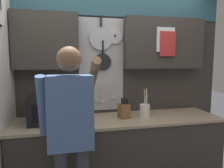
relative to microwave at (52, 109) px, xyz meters
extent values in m
cube|color=#38332D|center=(0.78, -0.01, -0.61)|extent=(2.43, 0.62, 0.87)
cube|color=tan|center=(0.78, -0.01, -0.16)|extent=(2.46, 0.65, 0.03)
cube|color=#38332D|center=(0.78, 0.32, 0.20)|extent=(3.03, 0.04, 2.50)
cube|color=#2D5666|center=(0.78, 0.29, 1.28)|extent=(2.99, 0.02, 0.35)
cube|color=#38332D|center=(-0.06, 0.22, 0.77)|extent=(0.75, 0.16, 0.66)
cube|color=#38332D|center=(1.45, 0.22, 0.77)|extent=(1.10, 0.16, 0.66)
cube|color=#B2B2B2|center=(0.61, 0.29, 0.49)|extent=(0.58, 0.01, 1.19)
cylinder|color=#B7B7BC|center=(0.60, 0.27, 0.82)|extent=(0.29, 0.02, 0.29)
cube|color=black|center=(0.60, 0.26, 1.03)|extent=(0.02, 0.02, 0.14)
cylinder|color=black|center=(0.63, 0.27, 0.52)|extent=(0.22, 0.02, 0.22)
cube|color=black|center=(0.63, 0.26, 0.71)|extent=(0.02, 0.02, 0.16)
cylinder|color=silver|center=(0.78, 0.27, 0.86)|extent=(0.20, 0.01, 0.20)
sphere|color=black|center=(0.78, 0.25, 0.86)|extent=(0.03, 0.03, 0.03)
cylinder|color=silver|center=(0.45, 0.27, 0.14)|extent=(0.01, 0.01, 0.20)
ellipsoid|color=silver|center=(0.45, 0.27, 0.03)|extent=(0.05, 0.01, 0.04)
cylinder|color=silver|center=(0.53, 0.27, 0.14)|extent=(0.01, 0.01, 0.20)
ellipsoid|color=silver|center=(0.53, 0.27, 0.03)|extent=(0.06, 0.01, 0.05)
cylinder|color=silver|center=(0.61, 0.27, 0.13)|extent=(0.01, 0.01, 0.22)
ellipsoid|color=silver|center=(0.61, 0.27, 0.01)|extent=(0.06, 0.01, 0.05)
cylinder|color=silver|center=(0.69, 0.27, 0.14)|extent=(0.01, 0.01, 0.21)
ellipsoid|color=silver|center=(0.69, 0.27, 0.02)|extent=(0.05, 0.01, 0.04)
cylinder|color=silver|center=(0.77, 0.27, 0.16)|extent=(0.01, 0.01, 0.17)
ellipsoid|color=silver|center=(0.77, 0.27, 0.05)|extent=(0.05, 0.01, 0.05)
cube|color=white|center=(1.43, 0.13, 0.81)|extent=(0.25, 0.02, 0.31)
cube|color=red|center=(1.45, 0.12, 0.76)|extent=(0.22, 0.02, 0.32)
cylinder|color=white|center=(-0.43, -0.13, 1.02)|extent=(0.02, 0.28, 0.28)
cube|color=black|center=(-0.42, -0.13, 1.06)|extent=(0.01, 0.01, 0.10)
cube|color=black|center=(0.00, 0.00, 0.00)|extent=(0.48, 0.34, 0.30)
cube|color=black|center=(-0.05, -0.17, 0.00)|extent=(0.27, 0.01, 0.19)
cube|color=#333338|center=(0.17, -0.17, 0.00)|extent=(0.11, 0.01, 0.22)
cube|color=brown|center=(0.84, 0.00, -0.06)|extent=(0.12, 0.16, 0.17)
cylinder|color=black|center=(0.80, -0.03, 0.06)|extent=(0.02, 0.03, 0.08)
cylinder|color=black|center=(0.81, -0.03, 0.06)|extent=(0.02, 0.03, 0.07)
cylinder|color=black|center=(0.83, -0.03, 0.07)|extent=(0.02, 0.04, 0.09)
cylinder|color=black|center=(0.84, -0.03, 0.06)|extent=(0.02, 0.03, 0.07)
cylinder|color=black|center=(0.86, -0.03, 0.06)|extent=(0.02, 0.03, 0.08)
cylinder|color=black|center=(0.87, -0.03, 0.05)|extent=(0.02, 0.03, 0.06)
cylinder|color=white|center=(1.11, 0.00, -0.07)|extent=(0.12, 0.12, 0.15)
cylinder|color=tan|center=(1.11, 0.01, 0.05)|extent=(0.05, 0.02, 0.28)
cylinder|color=tan|center=(1.12, 0.00, 0.03)|extent=(0.02, 0.03, 0.23)
cylinder|color=silver|center=(1.10, 0.00, 0.04)|extent=(0.01, 0.03, 0.26)
cylinder|color=silver|center=(1.12, 0.02, 0.02)|extent=(0.05, 0.02, 0.21)
cylinder|color=silver|center=(1.12, -0.01, 0.06)|extent=(0.03, 0.02, 0.29)
cube|color=#4C6B9E|center=(0.19, -0.58, 0.10)|extent=(0.38, 0.22, 0.63)
sphere|color=brown|center=(0.19, -0.58, 0.55)|extent=(0.21, 0.21, 0.21)
cylinder|color=#4C6B9E|center=(-0.04, -0.53, 0.15)|extent=(0.08, 0.25, 0.55)
cylinder|color=brown|center=(0.42, -0.34, 0.40)|extent=(0.08, 0.52, 0.36)
camera|label=1|loc=(0.18, -2.27, 0.53)|focal=32.00mm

